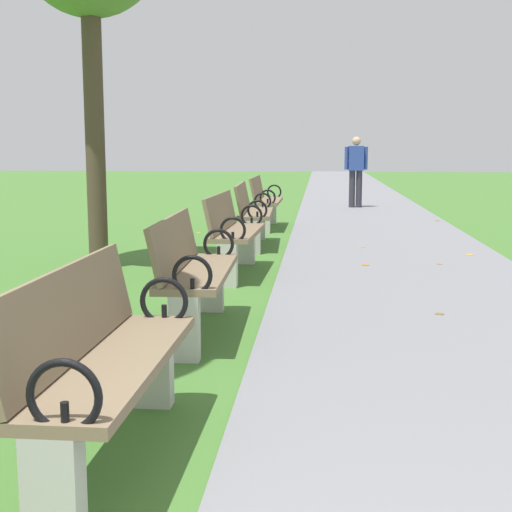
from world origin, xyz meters
The scene contains 8 objects.
paved_walkway centered at (1.42, 18.00, 0.01)m, with size 2.84×44.00×0.02m, color slate.
park_bench_2 centered at (-0.50, 2.29, 0.49)m, with size 0.49×1.60×0.90m.
park_bench_3 centered at (-0.50, 4.61, 0.49)m, with size 0.51×1.61×0.90m.
park_bench_4 centered at (-0.50, 7.19, 0.49)m, with size 0.52×1.61×0.90m.
park_bench_5 centered at (-0.50, 9.48, 0.49)m, with size 0.52×1.61×0.90m.
park_bench_6 centered at (-0.50, 11.81, 0.49)m, with size 0.48×1.60×0.90m.
pedestrian_walking centered at (1.28, 16.09, 0.93)m, with size 0.53×0.24×1.62m.
scattered_leaves centered at (-0.43, 6.23, 0.01)m, with size 5.11×15.14×0.02m.
Camera 1 is at (0.46, -0.75, 1.43)m, focal length 50.60 mm.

